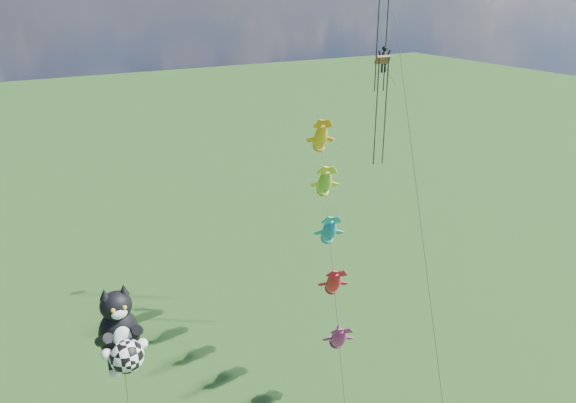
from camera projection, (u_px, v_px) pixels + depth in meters
cat_kite_rig at (121, 336)px, 26.93m from camera, size 2.27×4.08×11.12m
fish_windsock_rig at (329, 231)px, 35.14m from camera, size 6.66×14.61×17.54m
parafoil_rig at (386, 59)px, 35.95m from camera, size 6.88×16.52×27.02m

